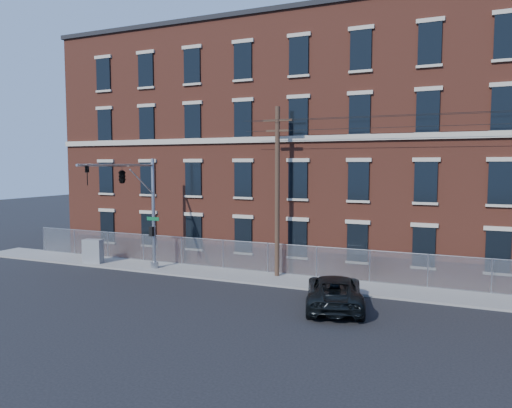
{
  "coord_description": "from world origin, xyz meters",
  "views": [
    {
      "loc": [
        11.78,
        -20.52,
        6.73
      ],
      "look_at": [
        1.32,
        4.0,
        4.53
      ],
      "focal_mm": 33.22,
      "sensor_mm": 36.0,
      "label": 1
    }
  ],
  "objects_px": {
    "traffic_signal_mast": "(130,188)",
    "utility_pole_near": "(277,189)",
    "utility_cabinet": "(93,251)",
    "pickup_truck": "(334,291)"
  },
  "relations": [
    {
      "from": "traffic_signal_mast",
      "to": "utility_pole_near",
      "type": "bearing_deg",
      "value": 23.14
    },
    {
      "from": "traffic_signal_mast",
      "to": "utility_cabinet",
      "type": "distance_m",
      "value": 6.83
    },
    {
      "from": "traffic_signal_mast",
      "to": "utility_pole_near",
      "type": "relative_size",
      "value": 0.7
    },
    {
      "from": "utility_pole_near",
      "to": "traffic_signal_mast",
      "type": "bearing_deg",
      "value": -156.86
    },
    {
      "from": "traffic_signal_mast",
      "to": "pickup_truck",
      "type": "distance_m",
      "value": 13.44
    },
    {
      "from": "utility_pole_near",
      "to": "utility_cabinet",
      "type": "distance_m",
      "value": 13.57
    },
    {
      "from": "utility_pole_near",
      "to": "pickup_truck",
      "type": "height_order",
      "value": "utility_pole_near"
    },
    {
      "from": "traffic_signal_mast",
      "to": "utility_pole_near",
      "type": "height_order",
      "value": "utility_pole_near"
    },
    {
      "from": "utility_pole_near",
      "to": "utility_cabinet",
      "type": "xyz_separation_m",
      "value": [
        -12.76,
        -1.4,
        -4.42
      ]
    },
    {
      "from": "utility_cabinet",
      "to": "traffic_signal_mast",
      "type": "bearing_deg",
      "value": -35.02
    }
  ]
}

